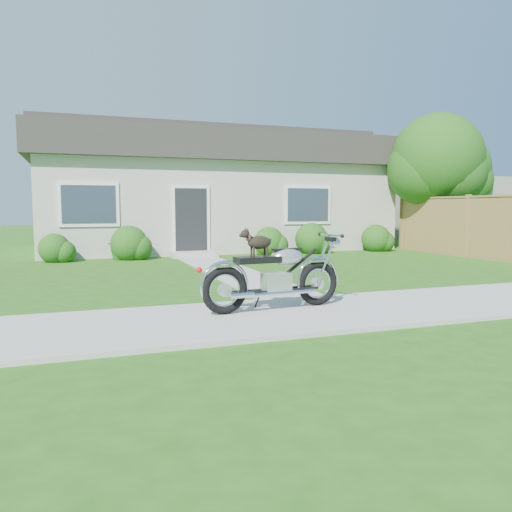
# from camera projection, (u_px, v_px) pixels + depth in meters

# --- Properties ---
(ground) EXTENTS (80.00, 80.00, 0.00)m
(ground) POSITION_uv_depth(u_px,v_px,m) (412.00, 306.00, 7.69)
(ground) COLOR #235114
(ground) RESTS_ON ground
(sidewalk) EXTENTS (24.00, 2.20, 0.04)m
(sidewalk) POSITION_uv_depth(u_px,v_px,m) (412.00, 304.00, 7.68)
(sidewalk) COLOR #9E9B93
(sidewalk) RESTS_ON ground
(walkway) EXTENTS (1.20, 8.00, 0.03)m
(walkway) POSITION_uv_depth(u_px,v_px,m) (227.00, 270.00, 11.87)
(walkway) COLOR #9E9B93
(walkway) RESTS_ON ground
(house) EXTENTS (12.60, 7.03, 4.50)m
(house) POSITION_uv_depth(u_px,v_px,m) (213.00, 190.00, 18.72)
(house) COLOR beige
(house) RESTS_ON ground
(fence) EXTENTS (0.12, 6.62, 1.90)m
(fence) POSITION_uv_depth(u_px,v_px,m) (467.00, 226.00, 15.09)
(fence) COLOR olive
(fence) RESTS_ON ground
(tree_near) EXTENTS (3.09, 3.09, 4.73)m
(tree_near) POSITION_uv_depth(u_px,v_px,m) (441.00, 163.00, 17.10)
(tree_near) COLOR #3D2B1C
(tree_near) RESTS_ON ground
(tree_far) EXTENTS (3.01, 3.01, 4.62)m
(tree_far) POSITION_uv_depth(u_px,v_px,m) (456.00, 173.00, 20.82)
(tree_far) COLOR #3D2B1C
(tree_far) RESTS_ON ground
(shrub_row) EXTENTS (11.27, 1.09, 1.09)m
(shrub_row) POSITION_uv_depth(u_px,v_px,m) (249.00, 242.00, 15.69)
(shrub_row) COLOR #224E14
(shrub_row) RESTS_ON ground
(potted_plant_left) EXTENTS (0.75, 0.81, 0.73)m
(potted_plant_left) POSITION_uv_depth(u_px,v_px,m) (118.00, 247.00, 14.41)
(potted_plant_left) COLOR #1C5616
(potted_plant_left) RESTS_ON ground
(potted_plant_right) EXTENTS (0.50, 0.50, 0.74)m
(potted_plant_right) POSITION_uv_depth(u_px,v_px,m) (262.00, 243.00, 15.89)
(potted_plant_right) COLOR #3F711F
(potted_plant_right) RESTS_ON ground
(motorcycle_with_dog) EXTENTS (2.22, 0.60, 1.16)m
(motorcycle_with_dog) POSITION_uv_depth(u_px,v_px,m) (276.00, 274.00, 7.16)
(motorcycle_with_dog) COLOR black
(motorcycle_with_dog) RESTS_ON sidewalk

